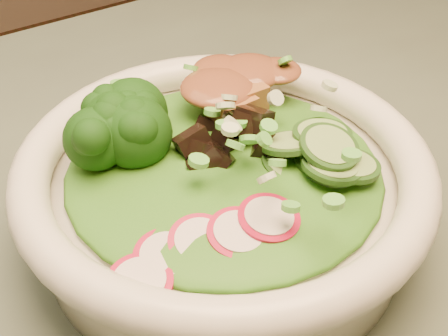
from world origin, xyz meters
TOP-DOWN VIEW (x-y plane):
  - salad_bowl at (0.11, -0.01)m, footprint 0.29×0.29m
  - lettuce_bed at (0.11, -0.01)m, footprint 0.22×0.22m
  - broccoli_florets at (0.06, 0.03)m, footprint 0.10×0.09m
  - radish_slices at (0.07, -0.07)m, footprint 0.12×0.07m
  - cucumber_slices at (0.16, -0.06)m, footprint 0.09×0.09m
  - mushroom_heap at (0.12, -0.00)m, footprint 0.09×0.09m
  - tofu_cubes at (0.15, 0.04)m, footprint 0.11×0.08m
  - peanut_sauce at (0.15, 0.04)m, footprint 0.07×0.06m
  - scallion_garnish at (0.11, -0.01)m, footprint 0.20×0.20m

SIDE VIEW (x-z plane):
  - salad_bowl at x=0.11m, z-range 0.75..0.83m
  - lettuce_bed at x=0.11m, z-range 0.80..0.83m
  - radish_slices at x=0.07m, z-range 0.81..0.83m
  - cucumber_slices at x=0.16m, z-range 0.81..0.85m
  - tofu_cubes at x=0.15m, z-range 0.81..0.85m
  - mushroom_heap at x=0.12m, z-range 0.81..0.85m
  - broccoli_florets at x=0.06m, z-range 0.81..0.85m
  - scallion_garnish at x=0.11m, z-range 0.83..0.85m
  - peanut_sauce at x=0.15m, z-range 0.83..0.85m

